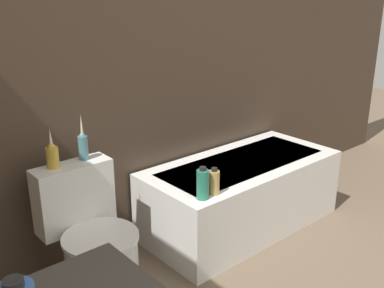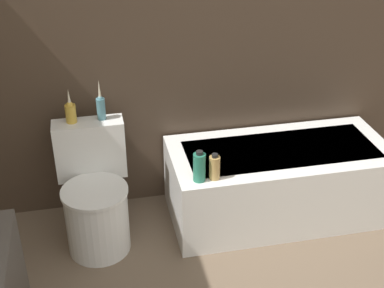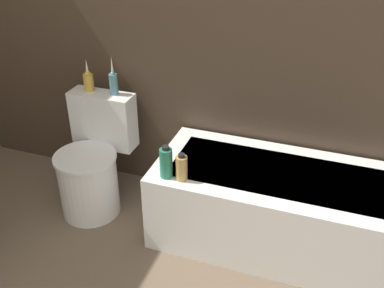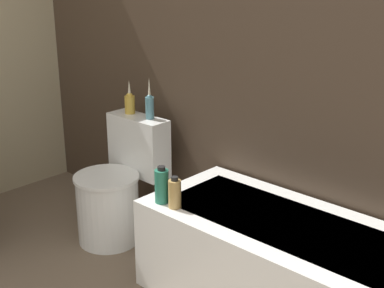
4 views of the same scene
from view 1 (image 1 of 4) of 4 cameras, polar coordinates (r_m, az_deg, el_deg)
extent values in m
cube|color=#423326|center=(2.72, -11.01, 11.80)|extent=(6.40, 0.06, 2.60)
cube|color=white|center=(3.23, 6.29, -6.35)|extent=(1.42, 0.66, 0.49)
cube|color=#B7BCC6|center=(3.14, 6.44, -2.38)|extent=(1.22, 0.46, 0.01)
cylinder|color=white|center=(2.52, -11.22, -15.77)|extent=(0.38, 0.38, 0.41)
cylinder|color=white|center=(2.40, -11.56, -11.53)|extent=(0.40, 0.40, 0.02)
cube|color=white|center=(2.55, -14.75, -6.41)|extent=(0.43, 0.15, 0.37)
cylinder|color=black|center=(1.17, -21.77, -16.13)|extent=(0.05, 0.05, 0.02)
cylinder|color=gold|center=(2.44, -17.28, -1.67)|extent=(0.06, 0.06, 0.11)
sphere|color=gold|center=(2.42, -17.41, -0.43)|extent=(0.04, 0.04, 0.04)
cone|color=beige|center=(2.41, -17.53, 0.71)|extent=(0.02, 0.02, 0.10)
cylinder|color=teal|center=(2.51, -13.64, -0.48)|extent=(0.05, 0.05, 0.13)
sphere|color=teal|center=(2.49, -13.76, 0.98)|extent=(0.03, 0.03, 0.03)
cone|color=beige|center=(2.47, -13.87, 2.31)|extent=(0.02, 0.02, 0.12)
cylinder|color=#267259|center=(2.56, 1.37, -5.17)|extent=(0.07, 0.07, 0.17)
cylinder|color=black|center=(2.52, 1.38, -3.16)|extent=(0.04, 0.04, 0.02)
cylinder|color=tan|center=(2.62, 2.82, -4.92)|extent=(0.06, 0.06, 0.14)
cylinder|color=black|center=(2.59, 2.85, -3.26)|extent=(0.04, 0.04, 0.02)
camera|label=2|loc=(1.40, 96.98, 23.22)|focal=50.00mm
camera|label=3|loc=(2.42, 57.09, 17.89)|focal=42.00mm
camera|label=4|loc=(3.36, 50.75, 12.92)|focal=50.00mm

